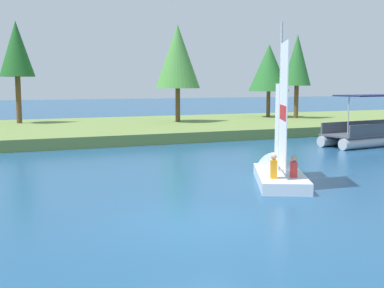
# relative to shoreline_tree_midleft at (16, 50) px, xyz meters

# --- Properties ---
(ground_plane) EXTENTS (200.00, 200.00, 0.00)m
(ground_plane) POSITION_rel_shoreline_tree_midleft_xyz_m (2.52, -26.22, -5.81)
(ground_plane) COLOR navy
(shore_bank) EXTENTS (80.00, 14.76, 0.63)m
(shore_bank) POSITION_rel_shoreline_tree_midleft_xyz_m (2.52, -3.71, -5.49)
(shore_bank) COLOR olive
(shore_bank) RESTS_ON ground
(shoreline_tree_midleft) EXTENTS (2.44, 2.44, 7.19)m
(shoreline_tree_midleft) POSITION_rel_shoreline_tree_midleft_xyz_m (0.00, 0.00, 0.00)
(shoreline_tree_midleft) COLOR brown
(shoreline_tree_midleft) RESTS_ON shore_bank
(shoreline_tree_centre) EXTENTS (3.29, 3.29, 7.08)m
(shoreline_tree_centre) POSITION_rel_shoreline_tree_midleft_xyz_m (10.90, -3.26, -0.42)
(shoreline_tree_centre) COLOR brown
(shoreline_tree_centre) RESTS_ON shore_bank
(shoreline_tree_midright) EXTENTS (3.40, 3.40, 6.09)m
(shoreline_tree_midright) POSITION_rel_shoreline_tree_midleft_xyz_m (19.85, -1.42, -1.06)
(shoreline_tree_midright) COLOR brown
(shoreline_tree_midright) RESTS_ON shore_bank
(shoreline_tree_right) EXTENTS (2.25, 2.25, 6.78)m
(shoreline_tree_right) POSITION_rel_shoreline_tree_midleft_xyz_m (21.29, -3.39, -0.51)
(shoreline_tree_right) COLOR brown
(shoreline_tree_right) RESTS_ON shore_bank
(sailboat) EXTENTS (3.28, 4.61, 6.00)m
(sailboat) POSITION_rel_shoreline_tree_midleft_xyz_m (7.31, -22.14, -5.41)
(sailboat) COLOR silver
(sailboat) RESTS_ON ground
(pontoon_boat) EXTENTS (6.33, 2.89, 2.82)m
(pontoon_boat) POSITION_rel_shoreline_tree_midleft_xyz_m (17.58, -15.78, -5.15)
(pontoon_boat) COLOR #B2B2B7
(pontoon_boat) RESTS_ON ground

